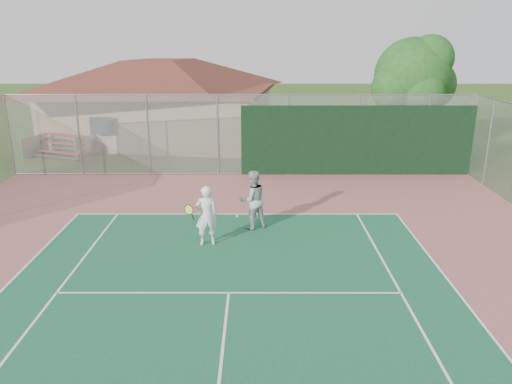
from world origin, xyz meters
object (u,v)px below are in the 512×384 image
at_px(tree, 414,78).
at_px(player_white_front, 206,216).
at_px(clubhouse, 161,92).
at_px(player_grey_back, 252,200).
at_px(bleachers, 61,146).

relative_size(tree, player_white_front, 3.33).
bearing_deg(clubhouse, player_grey_back, -60.40).
bearing_deg(tree, bleachers, 178.91).
height_order(clubhouse, bleachers, clubhouse).
xyz_separation_m(bleachers, player_white_front, (8.46, -11.20, 0.35)).
bearing_deg(player_grey_back, tree, -154.59).
relative_size(clubhouse, tree, 2.32).
distance_m(clubhouse, player_grey_back, 15.04).
bearing_deg(player_white_front, bleachers, -62.27).
bearing_deg(bleachers, tree, 21.29).
height_order(bleachers, tree, tree).
distance_m(tree, player_white_front, 14.44).
bearing_deg(clubhouse, bleachers, -129.04).
bearing_deg(player_grey_back, player_white_front, 18.90).
xyz_separation_m(tree, player_white_front, (-9.01, -10.87, -3.01)).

